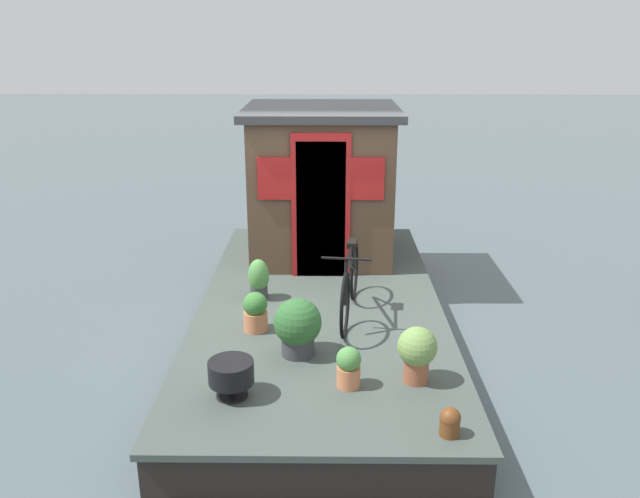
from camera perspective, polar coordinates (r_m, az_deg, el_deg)
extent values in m
plane|color=#4C5B60|center=(7.54, 0.02, -7.73)|extent=(60.00, 60.00, 0.00)
cube|color=#424C47|center=(7.37, 0.02, -4.88)|extent=(5.65, 2.73, 0.06)
cube|color=black|center=(7.46, 0.02, -6.42)|extent=(5.54, 2.68, 0.38)
cube|color=#4C3828|center=(8.70, 0.13, 5.66)|extent=(1.79, 1.81, 1.90)
cube|color=#28282B|center=(8.53, 0.14, 12.21)|extent=(1.99, 2.01, 0.10)
cube|color=#19334C|center=(7.83, 0.08, 3.43)|extent=(0.04, 0.60, 1.70)
cube|color=maroon|center=(7.82, 0.08, 3.77)|extent=(0.03, 0.72, 1.80)
cube|color=maroon|center=(7.75, 4.13, 6.26)|extent=(0.03, 0.44, 0.52)
cube|color=maroon|center=(7.76, -3.97, 6.28)|extent=(0.03, 0.44, 0.52)
torus|color=black|center=(6.42, 2.23, -5.01)|extent=(0.68, 0.13, 0.68)
torus|color=black|center=(7.32, 3.06, -1.94)|extent=(0.68, 0.13, 0.68)
cylinder|color=black|center=(6.82, 2.74, -1.56)|extent=(0.91, 0.16, 0.47)
cylinder|color=black|center=(6.61, 2.63, -0.40)|extent=(0.59, 0.11, 0.06)
cylinder|color=black|center=(7.10, 2.97, -0.87)|extent=(0.34, 0.08, 0.42)
cylinder|color=black|center=(6.37, 2.30, -3.08)|extent=(0.12, 0.05, 0.44)
cube|color=black|center=(6.88, 2.88, 0.51)|extent=(0.21, 0.13, 0.06)
cylinder|color=black|center=(6.32, 2.36, -0.87)|extent=(0.09, 0.50, 0.02)
cylinder|color=#38383D|center=(6.18, -1.98, -8.60)|extent=(0.32, 0.32, 0.18)
sphere|color=#2D602D|center=(6.06, -2.01, -6.52)|extent=(0.46, 0.46, 0.46)
cylinder|color=#C6754C|center=(6.67, -5.74, -6.39)|extent=(0.25, 0.25, 0.20)
sphere|color=#387533|center=(6.59, -5.79, -4.90)|extent=(0.25, 0.25, 0.25)
cylinder|color=#C6754C|center=(5.67, 2.55, -11.27)|extent=(0.21, 0.21, 0.19)
sphere|color=#4C8942|center=(5.58, 2.57, -9.77)|extent=(0.22, 0.22, 0.22)
cylinder|color=#38383D|center=(7.43, -5.44, -3.88)|extent=(0.20, 0.20, 0.15)
ellipsoid|color=#4C8942|center=(7.35, -5.49, -2.37)|extent=(0.24, 0.24, 0.39)
cylinder|color=#935138|center=(5.79, 8.54, -10.61)|extent=(0.22, 0.22, 0.22)
sphere|color=#70934C|center=(5.68, 8.65, -8.59)|extent=(0.35, 0.35, 0.35)
cylinder|color=black|center=(5.50, -7.92, -10.78)|extent=(0.39, 0.39, 0.19)
cylinder|color=black|center=(5.59, -7.85, -12.23)|extent=(0.04, 0.04, 0.13)
cylinder|color=black|center=(5.62, -7.82, -12.73)|extent=(0.27, 0.27, 0.02)
cylinder|color=brown|center=(5.16, 11.46, -15.20)|extent=(0.16, 0.16, 0.15)
sphere|color=brown|center=(5.12, 11.52, -14.51)|extent=(0.16, 0.16, 0.16)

